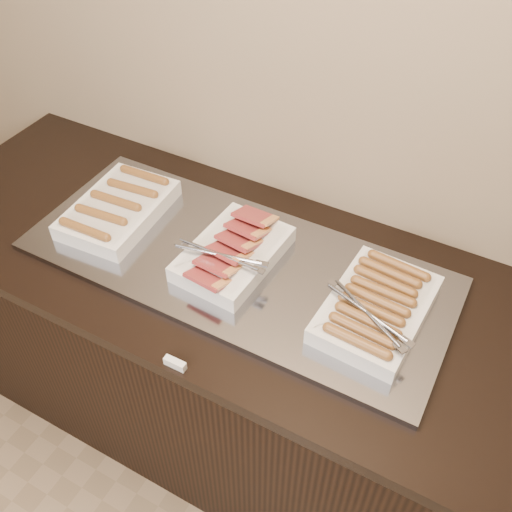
{
  "coord_description": "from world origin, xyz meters",
  "views": [
    {
      "loc": [
        0.6,
        1.17,
        2.05
      ],
      "look_at": [
        0.08,
        2.13,
        0.97
      ],
      "focal_mm": 40.0,
      "sensor_mm": 36.0,
      "label": 1
    }
  ],
  "objects": [
    {
      "name": "dish_center",
      "position": [
        0.01,
        2.13,
        0.95
      ],
      "size": [
        0.27,
        0.35,
        0.09
      ],
      "rotation": [
        0.0,
        0.0,
        -0.06
      ],
      "color": "silver",
      "rests_on": "warming_tray"
    },
    {
      "name": "warming_tray",
      "position": [
        0.01,
        2.13,
        0.91
      ],
      "size": [
        1.2,
        0.5,
        0.02
      ],
      "primitive_type": "cube",
      "color": "gray",
      "rests_on": "counter"
    },
    {
      "name": "dish_left",
      "position": [
        -0.39,
        2.13,
        0.95
      ],
      "size": [
        0.25,
        0.36,
        0.07
      ],
      "rotation": [
        0.0,
        0.0,
        0.06
      ],
      "color": "silver",
      "rests_on": "warming_tray"
    },
    {
      "name": "dish_right",
      "position": [
        0.42,
        2.13,
        0.95
      ],
      "size": [
        0.27,
        0.36,
        0.08
      ],
      "rotation": [
        0.0,
        0.0,
        -0.05
      ],
      "color": "silver",
      "rests_on": "warming_tray"
    },
    {
      "name": "counter",
      "position": [
        0.0,
        2.13,
        0.45
      ],
      "size": [
        2.06,
        0.76,
        0.9
      ],
      "color": "black",
      "rests_on": "ground"
    },
    {
      "name": "label_holder",
      "position": [
        0.05,
        1.77,
        0.91
      ],
      "size": [
        0.06,
        0.02,
        0.02
      ],
      "primitive_type": "cube",
      "rotation": [
        0.0,
        0.0,
        0.01
      ],
      "color": "silver",
      "rests_on": "counter"
    }
  ]
}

